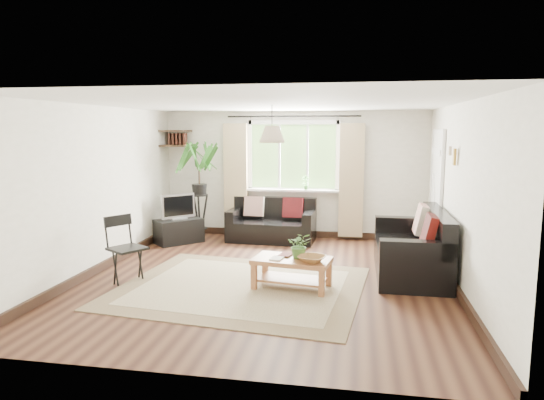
% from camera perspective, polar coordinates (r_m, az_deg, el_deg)
% --- Properties ---
extents(floor, '(5.50, 5.50, 0.00)m').
position_cam_1_polar(floor, '(6.83, -0.59, -9.23)').
color(floor, black).
rests_on(floor, ground).
extents(ceiling, '(5.50, 5.50, 0.00)m').
position_cam_1_polar(ceiling, '(6.53, -0.62, 11.30)').
color(ceiling, white).
rests_on(ceiling, floor).
extents(wall_back, '(5.00, 0.02, 2.40)m').
position_cam_1_polar(wall_back, '(9.27, 2.53, 2.99)').
color(wall_back, beige).
rests_on(wall_back, floor).
extents(wall_front, '(5.00, 0.02, 2.40)m').
position_cam_1_polar(wall_front, '(3.94, -8.01, -4.37)').
color(wall_front, beige).
rests_on(wall_front, floor).
extents(wall_left, '(0.02, 5.50, 2.40)m').
position_cam_1_polar(wall_left, '(7.45, -19.88, 1.19)').
color(wall_left, beige).
rests_on(wall_left, floor).
extents(wall_right, '(0.02, 5.50, 2.40)m').
position_cam_1_polar(wall_right, '(6.59, 21.28, 0.25)').
color(wall_right, beige).
rests_on(wall_right, floor).
extents(rug, '(3.37, 2.97, 0.02)m').
position_cam_1_polar(rug, '(6.48, -3.67, -10.15)').
color(rug, beige).
rests_on(rug, floor).
extents(window, '(2.50, 0.16, 2.16)m').
position_cam_1_polar(window, '(9.21, 2.51, 5.13)').
color(window, white).
rests_on(window, wall_back).
extents(door, '(0.06, 0.96, 2.06)m').
position_cam_1_polar(door, '(8.27, 18.75, 0.51)').
color(door, silver).
rests_on(door, wall_right).
extents(corner_shelf, '(0.50, 0.50, 0.34)m').
position_cam_1_polar(corner_shelf, '(9.55, -11.26, 7.14)').
color(corner_shelf, black).
rests_on(corner_shelf, wall_back).
extents(pendant_lamp, '(0.36, 0.36, 0.54)m').
position_cam_1_polar(pendant_lamp, '(6.91, 0.00, 8.23)').
color(pendant_lamp, beige).
rests_on(pendant_lamp, ceiling).
extents(wall_sconce, '(0.12, 0.12, 0.28)m').
position_cam_1_polar(wall_sconce, '(6.82, 20.46, 5.11)').
color(wall_sconce, beige).
rests_on(wall_sconce, wall_right).
extents(sofa_back, '(1.61, 0.85, 0.74)m').
position_cam_1_polar(sofa_back, '(9.00, -0.05, -2.50)').
color(sofa_back, black).
rests_on(sofa_back, floor).
extents(sofa_right, '(1.87, 0.94, 0.88)m').
position_cam_1_polar(sofa_right, '(7.19, 15.96, -5.03)').
color(sofa_right, black).
rests_on(sofa_right, floor).
extents(coffee_table, '(1.06, 0.68, 0.40)m').
position_cam_1_polar(coffee_table, '(6.38, 2.35, -8.62)').
color(coffee_table, brown).
rests_on(coffee_table, floor).
extents(table_plant, '(0.33, 0.30, 0.34)m').
position_cam_1_polar(table_plant, '(6.30, 3.28, -5.34)').
color(table_plant, '#41702C').
rests_on(table_plant, coffee_table).
extents(bowl, '(0.42, 0.42, 0.08)m').
position_cam_1_polar(bowl, '(6.16, 4.73, -6.90)').
color(bowl, brown).
rests_on(bowl, coffee_table).
extents(book_a, '(0.18, 0.23, 0.02)m').
position_cam_1_polar(book_a, '(6.31, -0.08, -6.81)').
color(book_a, white).
rests_on(book_a, coffee_table).
extents(book_b, '(0.19, 0.24, 0.02)m').
position_cam_1_polar(book_b, '(6.48, 0.94, -6.40)').
color(book_b, '#5B2724').
rests_on(book_b, coffee_table).
extents(tv_stand, '(0.90, 0.91, 0.44)m').
position_cam_1_polar(tv_stand, '(9.03, -10.91, -3.59)').
color(tv_stand, black).
rests_on(tv_stand, floor).
extents(tv, '(0.59, 0.60, 0.48)m').
position_cam_1_polar(tv, '(8.94, -10.99, -0.70)').
color(tv, '#A5A5AA').
rests_on(tv, tv_stand).
extents(palm_stand, '(0.85, 0.85, 1.84)m').
position_cam_1_polar(palm_stand, '(9.17, -8.53, 1.09)').
color(palm_stand, black).
rests_on(palm_stand, floor).
extents(folding_chair, '(0.64, 0.64, 0.90)m').
position_cam_1_polar(folding_chair, '(6.86, -16.65, -5.63)').
color(folding_chair, black).
rests_on(folding_chair, floor).
extents(sill_plant, '(0.14, 0.10, 0.27)m').
position_cam_1_polar(sill_plant, '(9.14, 3.98, 2.05)').
color(sill_plant, '#2D6023').
rests_on(sill_plant, window).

